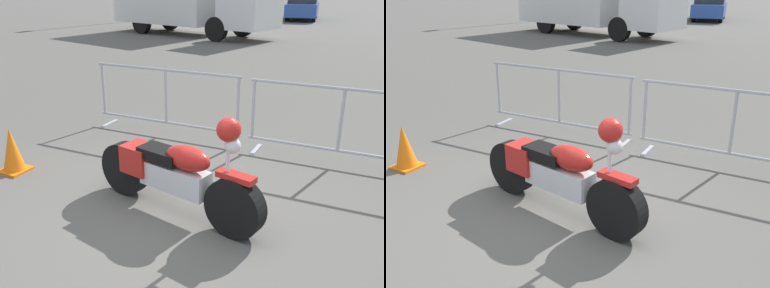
# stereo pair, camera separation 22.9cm
# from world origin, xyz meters

# --- Properties ---
(ground_plane) EXTENTS (120.00, 120.00, 0.00)m
(ground_plane) POSITION_xyz_m (0.00, 0.00, 0.00)
(ground_plane) COLOR #54514C
(motorcycle) EXTENTS (2.11, 0.56, 1.20)m
(motorcycle) POSITION_xyz_m (-0.02, 0.38, 0.46)
(motorcycle) COLOR black
(motorcycle) RESTS_ON ground
(crowd_barrier_near) EXTENTS (2.50, 0.51, 1.07)m
(crowd_barrier_near) POSITION_xyz_m (-1.35, 2.49, 0.56)
(crowd_barrier_near) COLOR #9EA0A5
(crowd_barrier_near) RESTS_ON ground
(crowd_barrier_far) EXTENTS (2.50, 0.51, 1.07)m
(crowd_barrier_far) POSITION_xyz_m (1.31, 2.49, 0.56)
(crowd_barrier_far) COLOR #9EA0A5
(crowd_barrier_far) RESTS_ON ground
(parked_car_black) EXTENTS (2.41, 4.46, 1.44)m
(parked_car_black) POSITION_xyz_m (-12.32, 23.75, 0.73)
(parked_car_black) COLOR black
(parked_car_black) RESTS_ON ground
(parked_car_yellow) EXTENTS (2.39, 4.41, 1.42)m
(parked_car_yellow) POSITION_xyz_m (-9.67, 24.10, 0.72)
(parked_car_yellow) COLOR yellow
(parked_car_yellow) RESTS_ON ground
(parked_car_green) EXTENTS (2.47, 4.55, 1.47)m
(parked_car_green) POSITION_xyz_m (-7.02, 24.25, 0.74)
(parked_car_green) COLOR #236B38
(parked_car_green) RESTS_ON ground
(parked_car_blue) EXTENTS (2.52, 4.65, 1.50)m
(parked_car_blue) POSITION_xyz_m (-4.38, 24.20, 0.76)
(parked_car_blue) COLOR #284799
(parked_car_blue) RESTS_ON ground
(traffic_cone) EXTENTS (0.34, 0.34, 0.59)m
(traffic_cone) POSITION_xyz_m (-2.41, 0.34, 0.29)
(traffic_cone) COLOR orange
(traffic_cone) RESTS_ON ground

